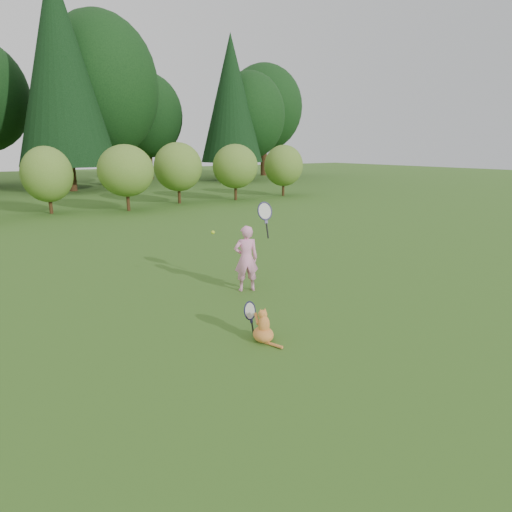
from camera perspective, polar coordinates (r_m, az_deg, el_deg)
ground at (r=7.20m, az=2.26°, el=-6.94°), size 100.00×100.00×0.00m
shrub_row at (r=18.86m, az=-22.09°, el=9.61°), size 28.00×3.00×2.80m
woodland_backdrop at (r=29.09m, az=-27.92°, el=22.45°), size 48.00×10.00×15.00m
child at (r=7.87m, az=-1.24°, el=-0.12°), size 0.73×0.51×1.84m
cat at (r=5.95m, az=0.90°, el=-9.10°), size 0.37×0.64×0.64m
tennis_ball at (r=7.83m, az=-5.77°, el=3.16°), size 0.07×0.07×0.07m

